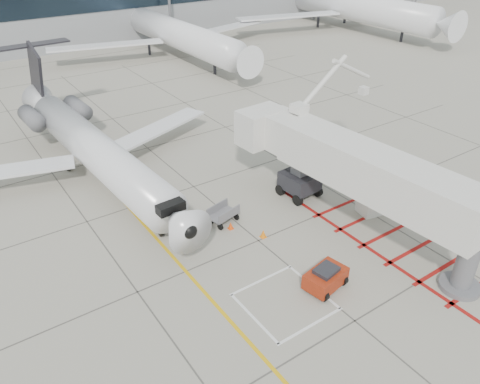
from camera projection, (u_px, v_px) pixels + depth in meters
ground_plane at (301, 276)px, 25.89m from camera, size 260.00×260.00×0.00m
regional_jet at (106, 142)px, 31.88m from camera, size 25.10×30.89×7.77m
jet_bridge at (373, 182)px, 27.47m from camera, size 9.99×19.13×7.44m
pushback_tug at (326, 277)px, 24.82m from camera, size 2.54×1.85×1.35m
baggage_cart at (223, 214)px, 30.14m from camera, size 2.14×1.62×1.21m
ground_power_unit at (376, 200)px, 31.09m from camera, size 2.49×1.75×1.80m
cone_nose at (231, 225)px, 29.68m from camera, size 0.35×0.35×0.48m
cone_side at (263, 234)px, 28.90m from camera, size 0.38×0.38×0.53m
bg_aircraft_c at (170, 14)px, 63.38m from camera, size 33.32×37.02×11.11m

